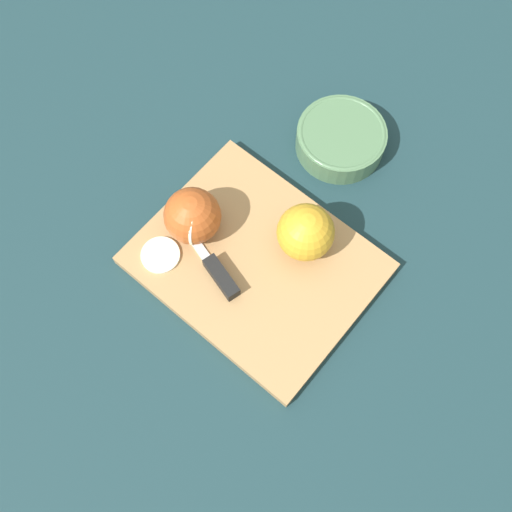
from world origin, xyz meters
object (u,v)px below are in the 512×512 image
(apple_half_right, at_px, (192,217))
(knife, at_px, (219,274))
(apple_half_left, at_px, (305,232))
(bowl, at_px, (341,138))

(apple_half_right, xyz_separation_m, knife, (-0.07, 0.05, -0.03))
(apple_half_left, xyz_separation_m, bowl, (0.04, -0.19, -0.04))
(apple_half_right, bearing_deg, bowl, 45.65)
(apple_half_left, xyz_separation_m, apple_half_right, (0.16, 0.06, 0.00))
(apple_half_right, bearing_deg, knife, -52.06)
(apple_half_left, bearing_deg, bowl, -46.88)
(knife, bearing_deg, bowl, -73.73)
(apple_half_left, relative_size, bowl, 0.58)
(bowl, bearing_deg, knife, 81.07)
(apple_half_left, distance_m, knife, 0.14)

